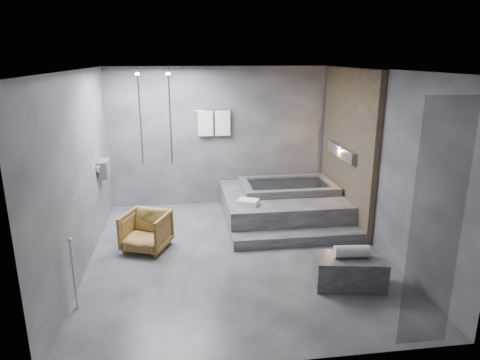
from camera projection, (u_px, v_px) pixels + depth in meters
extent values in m
plane|color=#303032|center=(237.00, 254.00, 6.70)|extent=(5.00, 5.00, 0.00)
cube|color=#505053|center=(237.00, 70.00, 5.92)|extent=(4.50, 5.00, 0.04)
cube|color=#3B3A40|center=(221.00, 137.00, 8.69)|extent=(4.50, 0.04, 2.80)
cube|color=#3B3A40|center=(273.00, 235.00, 3.93)|extent=(4.50, 0.04, 2.80)
cube|color=#3B3A40|center=(79.00, 173.00, 6.01)|extent=(0.04, 5.00, 2.80)
cube|color=#3B3A40|center=(381.00, 163.00, 6.60)|extent=(0.04, 5.00, 2.80)
cube|color=#A1855E|center=(347.00, 147.00, 7.78)|extent=(0.10, 2.40, 2.78)
cube|color=#FF9938|center=(343.00, 152.00, 7.80)|extent=(0.14, 1.20, 0.20)
cube|color=gray|center=(104.00, 169.00, 7.44)|extent=(0.16, 0.42, 0.30)
imported|color=beige|center=(104.00, 173.00, 7.36)|extent=(0.08, 0.08, 0.21)
imported|color=beige|center=(106.00, 171.00, 7.56)|extent=(0.07, 0.07, 0.15)
cylinder|color=silver|center=(170.00, 116.00, 7.99)|extent=(0.04, 0.04, 1.80)
cylinder|color=silver|center=(140.00, 117.00, 7.91)|extent=(0.04, 0.04, 1.80)
cylinder|color=silver|center=(214.00, 110.00, 8.46)|extent=(0.75, 0.02, 0.02)
cube|color=white|center=(205.00, 123.00, 8.48)|extent=(0.30, 0.06, 0.50)
cube|color=white|center=(222.00, 123.00, 8.53)|extent=(0.30, 0.06, 0.50)
cylinder|color=silver|center=(74.00, 275.00, 5.15)|extent=(0.04, 0.04, 0.90)
cube|color=black|center=(436.00, 229.00, 4.21)|extent=(0.55, 0.01, 2.60)
cube|color=#353538|center=(282.00, 205.00, 8.15)|extent=(2.20, 2.00, 0.50)
cube|color=#353538|center=(298.00, 238.00, 7.07)|extent=(2.20, 0.36, 0.18)
cube|color=#2D2D2F|center=(350.00, 271.00, 5.74)|extent=(0.99, 0.66, 0.41)
imported|color=#4C3413|center=(146.00, 231.00, 6.79)|extent=(0.87, 0.88, 0.62)
cylinder|color=silver|center=(352.00, 251.00, 5.67)|extent=(0.47, 0.21, 0.16)
cube|color=white|center=(248.00, 202.00, 7.42)|extent=(0.42, 0.37, 0.09)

